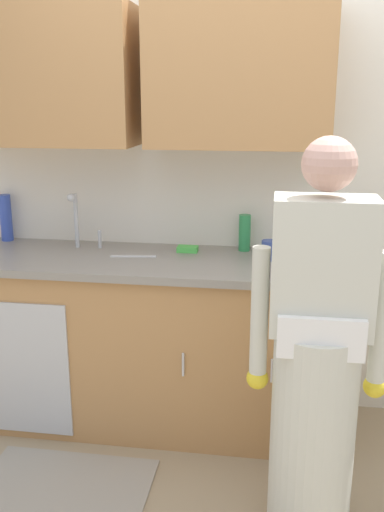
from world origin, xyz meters
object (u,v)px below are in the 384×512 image
object	(u,v)px
sink	(76,257)
bottle_water_short	(245,233)
person_at_sink	(316,375)
sponge	(188,249)
bottle_dish_liquid	(6,218)
knife_on_counter	(134,256)
cup_by_sink	(269,250)
bottle_soap	(310,237)

from	to	relation	value
sink	bottle_water_short	size ratio (longest dim) A/B	2.53
sink	person_at_sink	bearing A→B (deg)	-30.32
bottle_water_short	sponge	bearing A→B (deg)	-166.23
bottle_dish_liquid	bottle_water_short	world-z (taller)	bottle_dish_liquid
bottle_water_short	knife_on_counter	size ratio (longest dim) A/B	0.82
sink	bottle_water_short	world-z (taller)	sink
person_at_sink	knife_on_counter	xyz separation A→B (m)	(-0.92, 0.72, 0.25)
cup_by_sink	sponge	world-z (taller)	cup_by_sink
person_at_sink	bottle_soap	xyz separation A→B (m)	(0.00, 0.94, 0.33)
sink	bottle_soap	distance (m)	1.26
person_at_sink	sponge	world-z (taller)	person_at_sink
sink	sponge	distance (m)	0.60
bottle_dish_liquid	cup_by_sink	distance (m)	1.53
bottle_dish_liquid	knife_on_counter	xyz separation A→B (m)	(0.82, -0.24, -0.13)
sink	cup_by_sink	size ratio (longest dim) A/B	4.90
knife_on_counter	sponge	size ratio (longest dim) A/B	2.18
knife_on_counter	bottle_soap	bearing A→B (deg)	-174.13
bottle_water_short	person_at_sink	bearing A→B (deg)	-69.51
bottle_dish_liquid	person_at_sink	bearing A→B (deg)	-28.87
sink	cup_by_sink	bearing A→B (deg)	2.47
bottle_dish_liquid	sponge	size ratio (longest dim) A/B	2.45
sink	bottle_water_short	distance (m)	0.92
bottle_soap	cup_by_sink	size ratio (longest dim) A/B	1.65
knife_on_counter	person_at_sink	bearing A→B (deg)	133.94
bottle_water_short	knife_on_counter	xyz separation A→B (m)	(-0.57, -0.22, -0.10)
bottle_water_short	bottle_soap	bearing A→B (deg)	1.44
sponge	person_at_sink	bearing A→B (deg)	-52.91
person_at_sink	bottle_dish_liquid	size ratio (longest dim) A/B	6.01
sink	person_at_sink	xyz separation A→B (m)	(1.23, -0.72, -0.23)
sponge	bottle_dish_liquid	bearing A→B (deg)	175.05
sink	bottle_dish_liquid	distance (m)	0.57
bottle_soap	cup_by_sink	world-z (taller)	bottle_soap
knife_on_counter	sponge	distance (m)	0.30
bottle_water_short	bottle_soap	distance (m)	0.35
bottle_dish_liquid	cup_by_sink	size ratio (longest dim) A/B	2.64
bottle_dish_liquid	cup_by_sink	bearing A→B (deg)	-7.09
person_at_sink	sink	bearing A→B (deg)	149.68
bottle_water_short	knife_on_counter	world-z (taller)	bottle_water_short
person_at_sink	sponge	xyz separation A→B (m)	(-0.65, 0.86, 0.26)
knife_on_counter	sponge	bearing A→B (deg)	-159.59
person_at_sink	bottle_soap	bearing A→B (deg)	89.92
cup_by_sink	knife_on_counter	world-z (taller)	cup_by_sink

